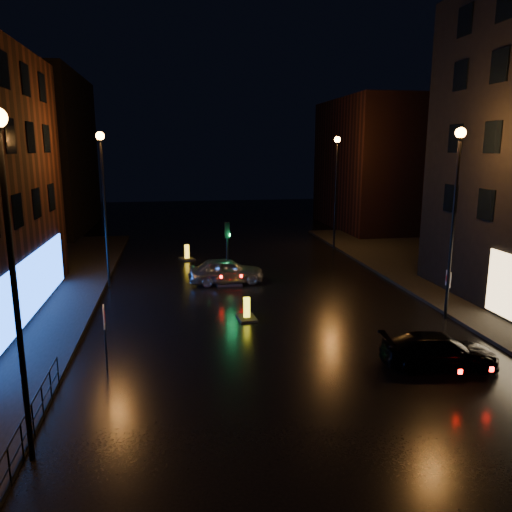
% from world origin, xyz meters
% --- Properties ---
extents(ground, '(120.00, 120.00, 0.00)m').
position_xyz_m(ground, '(0.00, 0.00, 0.00)').
color(ground, black).
rests_on(ground, ground).
extents(building_far_left, '(8.00, 16.00, 14.00)m').
position_xyz_m(building_far_left, '(-16.00, 35.00, 7.00)').
color(building_far_left, black).
rests_on(building_far_left, ground).
extents(building_far_right, '(8.00, 14.00, 12.00)m').
position_xyz_m(building_far_right, '(15.00, 32.00, 6.00)').
color(building_far_right, black).
rests_on(building_far_right, ground).
extents(street_lamp_lnear, '(0.44, 0.44, 8.37)m').
position_xyz_m(street_lamp_lnear, '(-7.80, -2.00, 5.56)').
color(street_lamp_lnear, black).
rests_on(street_lamp_lnear, ground).
extents(street_lamp_lfar, '(0.44, 0.44, 8.37)m').
position_xyz_m(street_lamp_lfar, '(-7.80, 14.00, 5.56)').
color(street_lamp_lfar, black).
rests_on(street_lamp_lfar, ground).
extents(street_lamp_rnear, '(0.44, 0.44, 8.37)m').
position_xyz_m(street_lamp_rnear, '(7.80, 6.00, 5.56)').
color(street_lamp_rnear, black).
rests_on(street_lamp_rnear, ground).
extents(street_lamp_rfar, '(0.44, 0.44, 8.37)m').
position_xyz_m(street_lamp_rfar, '(7.80, 22.00, 5.56)').
color(street_lamp_rfar, black).
rests_on(street_lamp_rfar, ground).
extents(traffic_signal, '(1.40, 2.40, 3.45)m').
position_xyz_m(traffic_signal, '(-1.20, 14.00, 0.50)').
color(traffic_signal, black).
rests_on(traffic_signal, ground).
extents(guard_railing, '(0.05, 6.04, 1.00)m').
position_xyz_m(guard_railing, '(-8.00, -1.00, 0.74)').
color(guard_railing, black).
rests_on(guard_railing, ground).
extents(silver_hatchback, '(4.28, 1.81, 1.44)m').
position_xyz_m(silver_hatchback, '(-1.32, 13.69, 0.72)').
color(silver_hatchback, '#B8BBC0').
rests_on(silver_hatchback, ground).
extents(dark_sedan, '(4.22, 2.18, 1.17)m').
position_xyz_m(dark_sedan, '(4.86, 1.34, 0.59)').
color(dark_sedan, black).
rests_on(dark_sedan, ground).
extents(bollard_near, '(0.86, 1.21, 1.01)m').
position_xyz_m(bollard_near, '(-1.06, 7.38, 0.22)').
color(bollard_near, black).
rests_on(bollard_near, ground).
extents(bollard_far, '(1.16, 1.40, 1.04)m').
position_xyz_m(bollard_far, '(-3.33, 20.21, 0.23)').
color(bollard_far, black).
rests_on(bollard_far, ground).
extents(road_sign_left, '(0.12, 0.55, 2.25)m').
position_xyz_m(road_sign_left, '(-6.62, 3.09, 1.69)').
color(road_sign_left, black).
rests_on(road_sign_left, ground).
extents(road_sign_right, '(0.14, 0.52, 2.15)m').
position_xyz_m(road_sign_right, '(7.90, 6.16, 1.61)').
color(road_sign_right, black).
rests_on(road_sign_right, ground).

